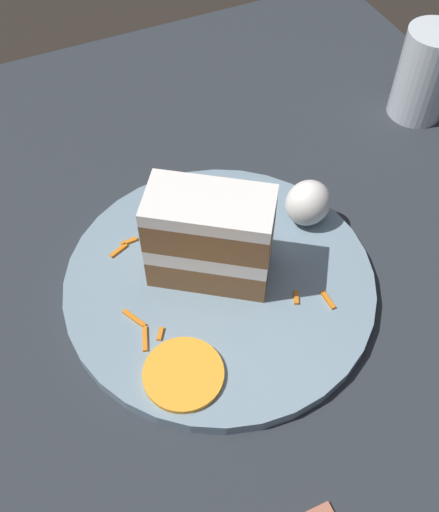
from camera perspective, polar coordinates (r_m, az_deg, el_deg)
ground_plane at (r=0.58m, az=-1.95°, el=-10.14°), size 6.00×6.00×0.00m
dining_table at (r=0.56m, az=-2.00°, el=-9.35°), size 0.93×1.01×0.03m
plate at (r=0.58m, az=0.00°, el=-2.55°), size 0.30×0.30×0.01m
cake_slice at (r=0.54m, az=-0.93°, el=1.76°), size 0.12×0.11×0.10m
cream_dollop at (r=0.60m, az=8.43°, el=5.03°), size 0.05×0.04×0.05m
orange_garnish at (r=0.52m, az=-3.46°, el=-11.16°), size 0.07×0.07×0.01m
carrot_shreds_scatter at (r=0.57m, az=-3.53°, el=-1.84°), size 0.18×0.19×0.00m
drinking_glass at (r=0.77m, az=18.85°, el=15.63°), size 0.07×0.07×0.11m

